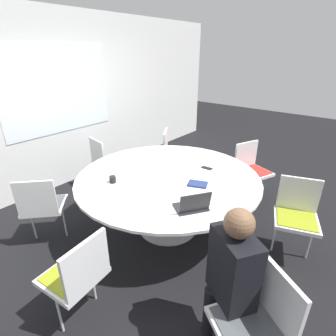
% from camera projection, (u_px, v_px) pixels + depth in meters
% --- Properties ---
extents(ground_plane, '(16.00, 16.00, 0.00)m').
position_uv_depth(ground_plane, '(168.00, 227.00, 3.43)').
color(ground_plane, black).
extents(wall_back, '(8.00, 0.07, 2.70)m').
position_uv_depth(wall_back, '(59.00, 103.00, 4.12)').
color(wall_back, silver).
rests_on(wall_back, ground_plane).
extents(conference_table, '(2.17, 2.17, 0.75)m').
position_uv_depth(conference_table, '(168.00, 182.00, 3.15)').
color(conference_table, '#B7B7BC').
rests_on(conference_table, ground_plane).
extents(chair_0, '(0.59, 0.60, 0.87)m').
position_uv_depth(chair_0, '(258.00, 318.00, 1.70)').
color(chair_0, silver).
rests_on(chair_0, ground_plane).
extents(chair_1, '(0.54, 0.55, 0.87)m').
position_uv_depth(chair_1, '(297.00, 212.00, 2.82)').
color(chair_1, silver).
rests_on(chair_1, ground_plane).
extents(chair_2, '(0.57, 0.56, 0.87)m').
position_uv_depth(chair_2, '(251.00, 167.00, 3.90)').
color(chair_2, silver).
rests_on(chair_2, ground_plane).
extents(chair_3, '(0.60, 0.59, 0.87)m').
position_uv_depth(chair_3, '(173.00, 150.00, 4.53)').
color(chair_3, silver).
rests_on(chair_3, ground_plane).
extents(chair_4, '(0.49, 0.51, 0.87)m').
position_uv_depth(chair_4, '(105.00, 159.00, 4.17)').
color(chair_4, silver).
rests_on(chair_4, ground_plane).
extents(chair_5, '(0.61, 0.61, 0.87)m').
position_uv_depth(chair_5, '(42.00, 203.00, 2.97)').
color(chair_5, silver).
rests_on(chair_5, ground_plane).
extents(chair_6, '(0.49, 0.47, 0.87)m').
position_uv_depth(chair_6, '(77.00, 272.00, 2.05)').
color(chair_6, silver).
rests_on(chair_6, ground_plane).
extents(person_0, '(0.38, 0.42, 1.22)m').
position_uv_depth(person_0, '(231.00, 272.00, 1.81)').
color(person_0, black).
rests_on(person_0, ground_plane).
extents(laptop, '(0.38, 0.36, 0.21)m').
position_uv_depth(laptop, '(193.00, 205.00, 2.42)').
color(laptop, '#232326').
rests_on(laptop, conference_table).
extents(spiral_notebook, '(0.22, 0.25, 0.02)m').
position_uv_depth(spiral_notebook, '(198.00, 184.00, 2.90)').
color(spiral_notebook, navy).
rests_on(spiral_notebook, conference_table).
extents(coffee_cup, '(0.07, 0.07, 0.08)m').
position_uv_depth(coffee_cup, '(113.00, 179.00, 2.94)').
color(coffee_cup, black).
rests_on(coffee_cup, conference_table).
extents(cell_phone, '(0.08, 0.14, 0.01)m').
position_uv_depth(cell_phone, '(207.00, 168.00, 3.31)').
color(cell_phone, black).
rests_on(cell_phone, conference_table).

